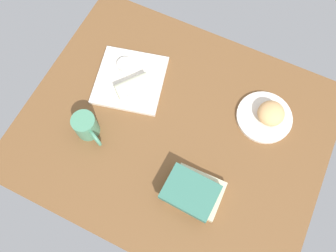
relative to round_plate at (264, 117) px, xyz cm
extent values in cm
cube|color=brown|center=(28.37, 18.18, -2.70)|extent=(110.00, 90.00, 4.00)
cylinder|color=silver|center=(0.00, 0.00, 0.00)|extent=(20.61, 20.61, 1.40)
ellipsoid|color=tan|center=(-1.35, -0.52, 3.77)|extent=(10.47, 10.81, 6.14)
cube|color=silver|center=(52.13, 7.76, 0.10)|extent=(30.87, 30.87, 1.60)
cylinder|color=silver|center=(56.20, 3.69, 2.16)|extent=(5.96, 5.96, 2.52)
cylinder|color=#C9602B|center=(56.20, 3.69, 3.12)|extent=(4.88, 4.88, 0.40)
cylinder|color=beige|center=(48.88, 11.02, 3.71)|extent=(12.35, 13.65, 5.62)
cube|color=beige|center=(11.53, 36.46, 0.97)|extent=(17.42, 14.24, 3.35)
cube|color=#387260|center=(13.19, 38.01, 4.44)|extent=(17.73, 13.56, 3.58)
cylinder|color=#4C8C6B|center=(56.18, 32.58, 4.21)|extent=(8.39, 8.39, 9.82)
cylinder|color=olive|center=(56.18, 32.58, 8.52)|extent=(6.88, 6.88, 0.40)
torus|color=#4C8C6B|center=(50.92, 35.06, 4.21)|extent=(6.92, 4.11, 7.09)
camera|label=1|loc=(11.39, 58.66, 113.93)|focal=35.70mm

